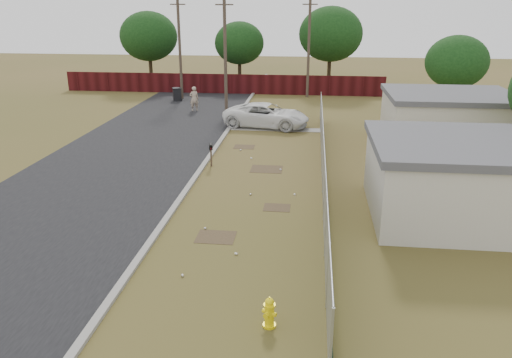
# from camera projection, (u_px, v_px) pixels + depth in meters

# --- Properties ---
(ground) EXTENTS (120.00, 120.00, 0.00)m
(ground) POSITION_uv_depth(u_px,v_px,m) (254.00, 190.00, 22.67)
(ground) COLOR brown
(ground) RESTS_ON ground
(street) EXTENTS (15.10, 60.00, 0.12)m
(street) POSITION_uv_depth(u_px,v_px,m) (161.00, 139.00, 30.93)
(street) COLOR black
(street) RESTS_ON ground
(chainlink_fence) EXTENTS (0.10, 27.06, 2.02)m
(chainlink_fence) POSITION_uv_depth(u_px,v_px,m) (323.00, 168.00, 23.03)
(chainlink_fence) COLOR #979A9F
(chainlink_fence) RESTS_ON ground
(privacy_fence) EXTENTS (30.00, 0.12, 1.80)m
(privacy_fence) POSITION_uv_depth(u_px,v_px,m) (221.00, 84.00, 46.43)
(privacy_fence) COLOR #410D10
(privacy_fence) RESTS_ON ground
(utility_poles) EXTENTS (12.60, 8.24, 9.00)m
(utility_poles) POSITION_uv_depth(u_px,v_px,m) (239.00, 46.00, 40.85)
(utility_poles) COLOR #4C3E32
(utility_poles) RESTS_ON ground
(houses) EXTENTS (9.30, 17.24, 3.10)m
(houses) POSITION_uv_depth(u_px,v_px,m) (461.00, 145.00, 24.05)
(houses) COLOR beige
(houses) RESTS_ON ground
(horizon_trees) EXTENTS (33.32, 31.94, 7.78)m
(horizon_trees) POSITION_uv_depth(u_px,v_px,m) (295.00, 44.00, 43.10)
(horizon_trees) COLOR #352818
(horizon_trees) RESTS_ON ground
(fire_hydrant) EXTENTS (0.47, 0.47, 0.89)m
(fire_hydrant) POSITION_uv_depth(u_px,v_px,m) (269.00, 313.00, 12.96)
(fire_hydrant) COLOR yellow
(fire_hydrant) RESTS_ON ground
(mailbox) EXTENTS (0.28, 0.53, 1.20)m
(mailbox) POSITION_uv_depth(u_px,v_px,m) (211.00, 149.00, 25.60)
(mailbox) COLOR brown
(mailbox) RESTS_ON ground
(pickup_truck) EXTENTS (6.11, 3.57, 1.60)m
(pickup_truck) POSITION_uv_depth(u_px,v_px,m) (266.00, 115.00, 33.90)
(pickup_truck) COLOR white
(pickup_truck) RESTS_ON ground
(pedestrian) EXTENTS (0.82, 0.69, 1.91)m
(pedestrian) POSITION_uv_depth(u_px,v_px,m) (194.00, 99.00, 38.87)
(pedestrian) COLOR tan
(pedestrian) RESTS_ON ground
(trash_bin) EXTENTS (0.96, 0.94, 1.12)m
(trash_bin) POSITION_uv_depth(u_px,v_px,m) (177.00, 94.00, 43.05)
(trash_bin) COLOR black
(trash_bin) RESTS_ON ground
(scattered_litter) EXTENTS (3.49, 14.15, 0.07)m
(scattered_litter) POSITION_uv_depth(u_px,v_px,m) (247.00, 194.00, 21.99)
(scattered_litter) COLOR silver
(scattered_litter) RESTS_ON ground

